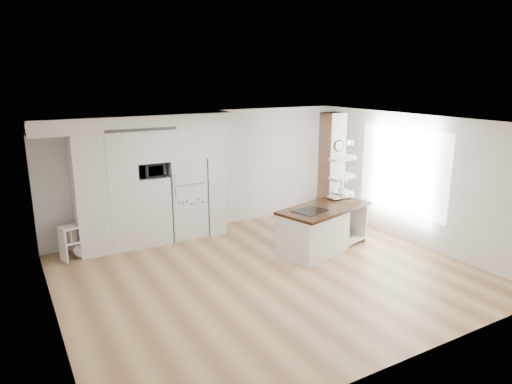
% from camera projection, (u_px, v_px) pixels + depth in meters
% --- Properties ---
extents(floor, '(7.00, 6.00, 0.01)m').
position_uv_depth(floor, '(270.00, 274.00, 8.15)').
color(floor, tan).
rests_on(floor, ground).
extents(room, '(7.04, 6.04, 2.72)m').
position_uv_depth(room, '(270.00, 173.00, 7.69)').
color(room, white).
rests_on(room, ground).
extents(cabinet_wall, '(4.00, 0.71, 2.70)m').
position_uv_depth(cabinet_wall, '(142.00, 174.00, 9.33)').
color(cabinet_wall, silver).
rests_on(cabinet_wall, floor).
extents(refrigerator, '(0.78, 0.69, 1.75)m').
position_uv_depth(refrigerator, '(185.00, 197.00, 9.94)').
color(refrigerator, white).
rests_on(refrigerator, floor).
extents(column, '(0.69, 0.90, 2.70)m').
position_uv_depth(column, '(336.00, 175.00, 9.91)').
color(column, silver).
rests_on(column, floor).
extents(window, '(0.00, 2.40, 2.40)m').
position_uv_depth(window, '(402.00, 170.00, 9.71)').
color(window, white).
rests_on(window, room).
extents(pendant_light, '(0.12, 0.12, 0.10)m').
position_uv_depth(pendant_light, '(343.00, 149.00, 8.57)').
color(pendant_light, white).
rests_on(pendant_light, room).
extents(kitchen_island, '(2.17, 1.43, 1.47)m').
position_uv_depth(kitchen_island, '(317.00, 229.00, 9.11)').
color(kitchen_island, silver).
rests_on(kitchen_island, floor).
extents(bookshelf, '(0.64, 0.47, 0.68)m').
position_uv_depth(bookshelf, '(78.00, 243.00, 8.83)').
color(bookshelf, silver).
rests_on(bookshelf, floor).
extents(floor_plant_a, '(0.30, 0.26, 0.48)m').
position_uv_depth(floor_plant_a, '(342.00, 214.00, 10.87)').
color(floor_plant_a, '#306227').
rests_on(floor_plant_a, floor).
extents(floor_plant_b, '(0.30, 0.30, 0.47)m').
position_uv_depth(floor_plant_b, '(319.00, 205.00, 11.64)').
color(floor_plant_b, '#306227').
rests_on(floor_plant_b, floor).
extents(microwave, '(0.54, 0.37, 0.30)m').
position_uv_depth(microwave, '(151.00, 170.00, 9.36)').
color(microwave, '#2D2D2D').
rests_on(microwave, cabinet_wall).
extents(shelf_plant, '(0.27, 0.23, 0.30)m').
position_uv_depth(shelf_plant, '(341.00, 165.00, 10.13)').
color(shelf_plant, '#306227').
rests_on(shelf_plant, column).
extents(decor_bowl, '(0.22, 0.22, 0.05)m').
position_uv_depth(decor_bowl, '(340.00, 193.00, 9.77)').
color(decor_bowl, white).
rests_on(decor_bowl, column).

